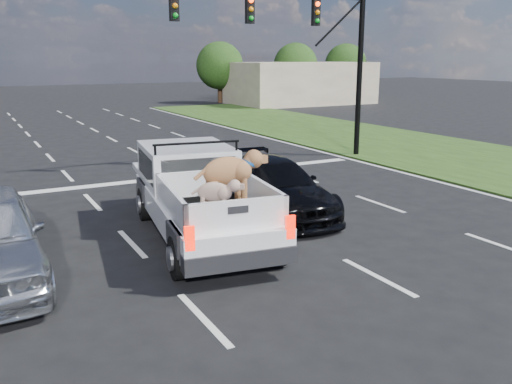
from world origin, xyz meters
TOP-DOWN VIEW (x-y plane):
  - ground at (0.00, 0.00)m, footprint 160.00×160.00m
  - road_markings at (0.00, 6.56)m, footprint 17.75×60.00m
  - grass_shoulder_right at (13.00, 6.00)m, footprint 8.00×60.00m
  - traffic_signal at (7.20, 10.50)m, footprint 9.11×0.31m
  - building_right at (22.00, 34.00)m, footprint 12.00×7.00m
  - tree_far_d at (16.00, 38.00)m, footprint 4.20×4.20m
  - tree_far_e at (24.00, 38.00)m, footprint 4.20×4.20m
  - tree_far_f at (30.00, 38.00)m, footprint 4.20×4.20m
  - pickup_truck at (-0.23, 3.77)m, footprint 2.88×6.01m
  - black_coupe at (2.20, 4.65)m, footprint 2.38×4.99m

SIDE VIEW (x-z plane):
  - ground at x=0.00m, z-range 0.00..0.00m
  - road_markings at x=0.00m, z-range 0.00..0.01m
  - grass_shoulder_right at x=13.00m, z-range 0.00..0.06m
  - black_coupe at x=2.20m, z-range 0.00..1.41m
  - pickup_truck at x=-0.23m, z-range -0.06..2.10m
  - building_right at x=22.00m, z-range 0.00..3.60m
  - tree_far_d at x=16.00m, z-range 0.59..5.99m
  - tree_far_e at x=24.00m, z-range 0.59..5.99m
  - tree_far_f at x=30.00m, z-range 0.59..5.99m
  - traffic_signal at x=7.20m, z-range 1.23..8.23m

